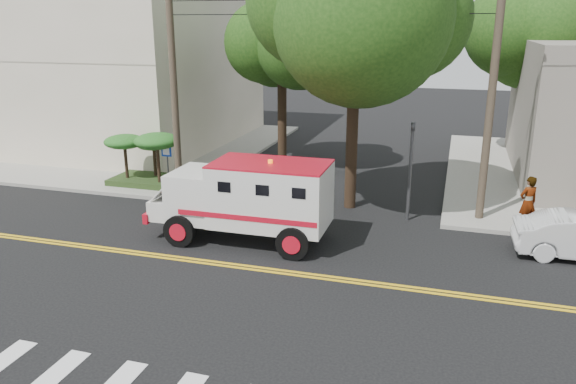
% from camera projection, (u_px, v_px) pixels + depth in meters
% --- Properties ---
extents(ground, '(100.00, 100.00, 0.00)m').
position_uv_depth(ground, '(257.00, 269.00, 16.43)').
color(ground, black).
rests_on(ground, ground).
extents(sidewalk_nw, '(17.00, 17.00, 0.15)m').
position_uv_depth(sidewalk_nw, '(118.00, 146.00, 32.53)').
color(sidewalk_nw, gray).
rests_on(sidewalk_nw, ground).
extents(building_left, '(16.00, 14.00, 10.00)m').
position_uv_depth(building_left, '(95.00, 54.00, 32.99)').
color(building_left, beige).
rests_on(building_left, sidewalk_nw).
extents(utility_pole_left, '(0.28, 0.28, 9.00)m').
position_uv_depth(utility_pole_left, '(174.00, 86.00, 22.18)').
color(utility_pole_left, '#382D23').
rests_on(utility_pole_left, ground).
extents(utility_pole_right, '(0.28, 0.28, 9.00)m').
position_uv_depth(utility_pole_right, '(491.00, 97.00, 19.05)').
color(utility_pole_right, '#382D23').
rests_on(utility_pole_right, ground).
extents(tree_main, '(6.08, 5.70, 9.85)m').
position_uv_depth(tree_main, '(367.00, 14.00, 19.49)').
color(tree_main, black).
rests_on(tree_main, ground).
extents(tree_left, '(4.48, 4.20, 7.70)m').
position_uv_depth(tree_left, '(287.00, 49.00, 26.31)').
color(tree_left, black).
rests_on(tree_left, ground).
extents(tree_right, '(4.80, 4.50, 8.20)m').
position_uv_depth(tree_right, '(543.00, 41.00, 26.65)').
color(tree_right, black).
rests_on(tree_right, ground).
extents(traffic_signal, '(0.15, 0.18, 3.60)m').
position_uv_depth(traffic_signal, '(411.00, 161.00, 19.86)').
color(traffic_signal, '#3F3F42').
rests_on(traffic_signal, ground).
extents(accessibility_sign, '(0.45, 0.10, 2.02)m').
position_uv_depth(accessibility_sign, '(167.00, 161.00, 23.42)').
color(accessibility_sign, '#3F3F42').
rests_on(accessibility_sign, ground).
extents(palm_planter, '(3.52, 2.63, 2.36)m').
position_uv_depth(palm_planter, '(146.00, 150.00, 24.09)').
color(palm_planter, '#1E3314').
rests_on(palm_planter, sidewalk_nw).
extents(armored_truck, '(5.95, 2.46, 2.70)m').
position_uv_depth(armored_truck, '(248.00, 196.00, 18.12)').
color(armored_truck, silver).
rests_on(armored_truck, ground).
extents(pedestrian_a, '(0.80, 0.73, 1.84)m').
position_uv_depth(pedestrian_a, '(528.00, 203.00, 18.99)').
color(pedestrian_a, gray).
rests_on(pedestrian_a, sidewalk_ne).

